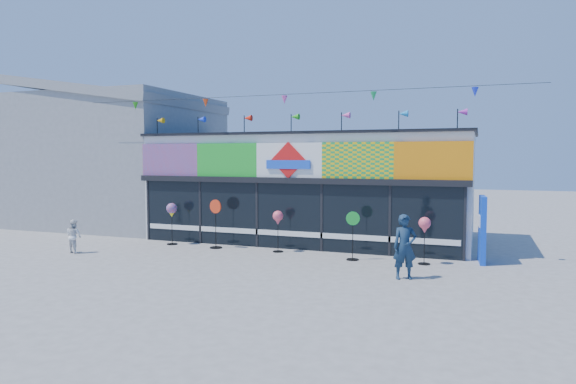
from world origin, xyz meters
The scene contains 11 objects.
ground centered at (0.00, 0.00, 0.00)m, with size 80.00×80.00×0.00m, color slate.
kite_shop centered at (0.00, 5.94, 2.05)m, with size 16.00×5.70×5.31m.
neighbour_building centered at (-10.00, 7.00, 3.20)m, with size 8.18×7.20×6.87m.
blue_sign centered at (6.30, 3.29, 1.02)m, with size 0.23×1.03×2.04m.
spinner_0 centered at (-4.34, 2.78, 1.22)m, with size 0.39×0.39×1.53m.
spinner_1 centered at (-2.48, 2.69, 0.91)m, with size 0.48×0.44×1.72m.
spinner_2 centered at (-0.15, 2.77, 1.12)m, with size 0.36×0.36×1.40m.
spinner_3 centered at (2.53, 2.33, 0.80)m, with size 0.42×0.39×1.52m.
spinner_4 centered at (4.69, 2.45, 1.14)m, with size 0.36×0.36×1.43m.
adult_man centered at (4.39, 0.38, 0.86)m, with size 0.62×0.41×1.71m, color #162C45.
child centered at (-6.50, 0.23, 0.56)m, with size 0.55×0.32×1.13m, color white.
Camera 1 is at (6.18, -13.19, 3.24)m, focal length 32.00 mm.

